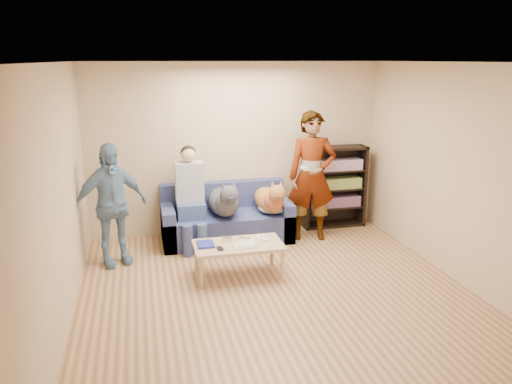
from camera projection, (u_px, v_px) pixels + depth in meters
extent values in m
plane|color=#8D5D3B|center=(281.00, 300.00, 5.63)|extent=(5.00, 5.00, 0.00)
plane|color=white|center=(284.00, 62.00, 4.96)|extent=(5.00, 5.00, 0.00)
plane|color=tan|center=(236.00, 149.00, 7.64)|extent=(4.50, 0.00, 4.50)
plane|color=tan|center=(401.00, 292.00, 2.94)|extent=(4.50, 0.00, 4.50)
plane|color=tan|center=(57.00, 202.00, 4.79)|extent=(0.00, 5.00, 5.00)
plane|color=tan|center=(468.00, 177.00, 5.79)|extent=(0.00, 5.00, 5.00)
ellipsoid|color=silver|center=(274.00, 207.00, 7.37)|extent=(0.46, 0.39, 0.16)
imported|color=gray|center=(312.00, 176.00, 7.35)|extent=(0.78, 0.60, 1.92)
imported|color=#7095B4|center=(111.00, 205.00, 6.43)|extent=(1.03, 0.71, 1.62)
cube|color=silver|center=(304.00, 168.00, 7.07)|extent=(0.06, 0.13, 0.03)
cube|color=#1C279D|center=(206.00, 244.00, 6.12)|extent=(0.20, 0.26, 0.03)
cube|color=silver|center=(244.00, 246.00, 6.08)|extent=(0.26, 0.20, 0.02)
cube|color=beige|center=(246.00, 244.00, 6.10)|extent=(0.22, 0.17, 0.01)
cube|color=silver|center=(227.00, 239.00, 6.24)|extent=(0.11, 0.06, 0.05)
cube|color=white|center=(258.00, 238.00, 6.31)|extent=(0.04, 0.13, 0.03)
cube|color=white|center=(266.00, 240.00, 6.26)|extent=(0.09, 0.06, 0.03)
cylinder|color=silver|center=(254.00, 242.00, 6.18)|extent=(0.07, 0.07, 0.02)
cylinder|color=white|center=(253.00, 240.00, 6.26)|extent=(0.07, 0.07, 0.02)
cylinder|color=orange|center=(239.00, 248.00, 6.01)|extent=(0.13, 0.06, 0.01)
cylinder|color=black|center=(245.00, 238.00, 6.36)|extent=(0.13, 0.08, 0.01)
cube|color=black|center=(220.00, 248.00, 5.99)|extent=(0.07, 0.12, 0.02)
cube|color=#515B93|center=(227.00, 227.00, 7.44)|extent=(1.90, 0.85, 0.42)
cube|color=#515B93|center=(222.00, 194.00, 7.65)|extent=(1.90, 0.18, 0.40)
cube|color=#515B93|center=(168.00, 226.00, 7.23)|extent=(0.18, 0.85, 0.58)
cube|color=#515B93|center=(282.00, 217.00, 7.62)|extent=(0.18, 0.85, 0.58)
cube|color=#3B5483|center=(191.00, 210.00, 7.17)|extent=(0.40, 0.38, 0.22)
cylinder|color=#3B4983|center=(188.00, 241.00, 6.83)|extent=(0.14, 0.14, 0.47)
cylinder|color=#40628D|center=(202.00, 240.00, 6.88)|extent=(0.14, 0.14, 0.47)
cube|color=#A7A7AC|center=(189.00, 182.00, 7.16)|extent=(0.40, 0.24, 0.58)
sphere|color=#DAA983|center=(188.00, 155.00, 7.06)|extent=(0.21, 0.21, 0.21)
ellipsoid|color=black|center=(188.00, 152.00, 7.08)|extent=(0.22, 0.22, 0.19)
ellipsoid|color=#45484E|center=(223.00, 202.00, 7.31)|extent=(0.43, 0.90, 0.37)
sphere|color=#51545C|center=(227.00, 202.00, 6.98)|extent=(0.32, 0.32, 0.32)
sphere|color=#45474E|center=(229.00, 195.00, 6.78)|extent=(0.26, 0.26, 0.26)
cube|color=black|center=(231.00, 200.00, 6.67)|extent=(0.08, 0.12, 0.07)
cone|color=#474B50|center=(224.00, 185.00, 6.75)|extent=(0.08, 0.08, 0.12)
cone|color=#52565D|center=(234.00, 184.00, 6.78)|extent=(0.08, 0.08, 0.12)
cylinder|color=#484B52|center=(219.00, 197.00, 7.72)|extent=(0.05, 0.29, 0.17)
ellipsoid|color=#BC7A39|center=(269.00, 200.00, 7.45)|extent=(0.40, 0.83, 0.35)
sphere|color=#C7613D|center=(274.00, 200.00, 7.15)|extent=(0.30, 0.30, 0.30)
sphere|color=#B36B36|center=(277.00, 194.00, 6.96)|extent=(0.24, 0.24, 0.24)
cube|color=#56341D|center=(279.00, 198.00, 6.86)|extent=(0.08, 0.12, 0.07)
cone|color=#C4663B|center=(272.00, 185.00, 6.94)|extent=(0.08, 0.08, 0.12)
cone|color=#B36C36|center=(281.00, 184.00, 6.96)|extent=(0.08, 0.08, 0.12)
cylinder|color=#A87733|center=(262.00, 195.00, 7.83)|extent=(0.05, 0.27, 0.16)
cube|color=tan|center=(238.00, 245.00, 6.17)|extent=(1.10, 0.60, 0.04)
cylinder|color=tan|center=(201.00, 273.00, 5.87)|extent=(0.05, 0.05, 0.38)
cylinder|color=#CDB67E|center=(283.00, 265.00, 6.10)|extent=(0.05, 0.05, 0.38)
cylinder|color=#D7B484|center=(196.00, 257.00, 6.34)|extent=(0.05, 0.05, 0.38)
cylinder|color=tan|center=(272.00, 250.00, 6.57)|extent=(0.05, 0.05, 0.38)
cube|color=black|center=(305.00, 188.00, 7.88)|extent=(0.04, 0.34, 1.30)
cube|color=black|center=(362.00, 185.00, 8.09)|extent=(0.04, 0.34, 1.30)
cube|color=black|center=(335.00, 148.00, 7.82)|extent=(1.00, 0.34, 0.04)
cube|color=black|center=(332.00, 224.00, 8.15)|extent=(1.00, 0.34, 0.04)
cube|color=black|center=(330.00, 184.00, 8.14)|extent=(1.00, 0.02, 1.30)
cube|color=black|center=(333.00, 206.00, 8.07)|extent=(0.94, 0.32, 0.03)
cube|color=black|center=(334.00, 189.00, 7.99)|extent=(0.94, 0.32, 0.02)
cube|color=black|center=(335.00, 170.00, 7.92)|extent=(0.94, 0.32, 0.02)
cube|color=#B23333|center=(334.00, 201.00, 8.03)|extent=(0.84, 0.24, 0.17)
cube|color=gold|center=(334.00, 183.00, 7.95)|extent=(0.84, 0.24, 0.17)
cube|color=#994C99|center=(335.00, 165.00, 7.87)|extent=(0.84, 0.24, 0.17)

